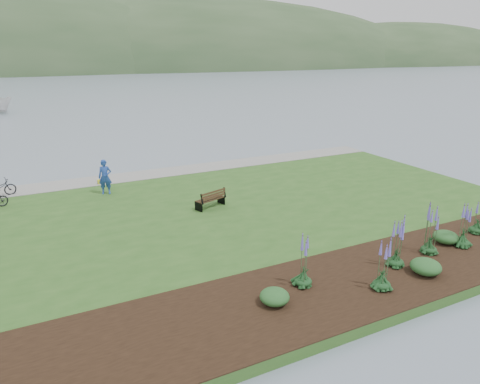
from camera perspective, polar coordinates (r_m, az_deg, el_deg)
The scene contains 18 objects.
ground at distance 22.71m, azimuth -6.76°, elevation -2.86°, with size 600.00×600.00×0.00m, color slate.
lawn at distance 20.89m, azimuth -4.91°, elevation -4.14°, with size 34.00×20.00×0.40m, color #29511C.
shoreline_path at distance 28.86m, azimuth -11.47°, elevation 2.40°, with size 34.00×2.20×0.03m, color gray.
garden_bed at distance 16.23m, azimuth 15.92°, elevation -10.96°, with size 24.00×4.40×0.04m, color black.
far_hillside at distance 192.09m, azimuth -18.95°, elevation 15.01°, with size 580.00×80.00×38.00m, color #2F4A2A, non-canonical shape.
park_bench at distance 22.11m, azimuth -3.84°, elevation -0.89°, with size 1.73×1.13×1.00m.
person at distance 25.23m, azimuth -17.59°, elevation 2.30°, with size 0.84×0.58×2.32m, color #204097.
sailboat at distance 68.19m, azimuth -29.38°, elevation 9.18°, with size 10.47×10.66×27.60m, color silver.
pannier at distance 27.46m, azimuth -18.27°, elevation 1.27°, with size 0.16×0.25×0.27m, color gold.
echium_0 at distance 15.39m, azimuth 18.57°, elevation -9.67°, with size 0.62×0.62×2.01m.
echium_1 at distance 16.99m, azimuth 20.31°, elevation -6.28°, with size 0.62×0.62×2.28m.
echium_2 at distance 18.57m, azimuth 24.19°, elevation -4.75°, with size 0.62×0.62×2.23m.
echium_3 at distance 21.61m, azimuth 29.19°, elevation -3.15°, with size 0.62×0.62×1.82m.
echium_4 at distance 14.88m, azimuth 8.54°, elevation -9.17°, with size 0.62×0.62×2.36m.
echium_5 at distance 19.84m, azimuth 27.78°, elevation -4.13°, with size 0.62×0.62×2.13m.
shrub_0 at distance 14.13m, azimuth 4.63°, elevation -13.73°, with size 0.97×0.97×0.48m, color #1E4C21.
shrub_1 at distance 17.14m, azimuth 23.52°, elevation -9.10°, with size 1.10×1.10×0.55m, color #1E4C21.
shrub_2 at distance 20.08m, azimuth 25.72°, elevation -5.42°, with size 1.04×1.04×0.52m, color #1E4C21.
Camera 1 is at (-6.94, -20.01, 8.18)m, focal length 32.00 mm.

